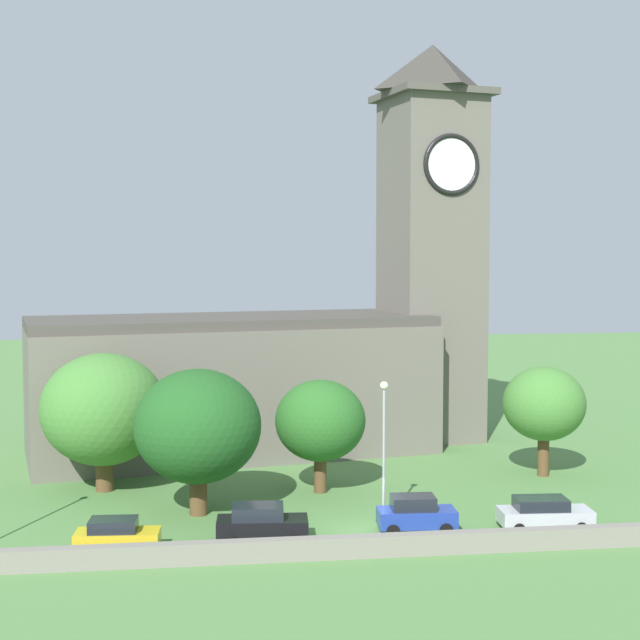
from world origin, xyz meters
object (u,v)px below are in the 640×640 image
(church, at_px, (294,340))
(tree_riverside_east, at_px, (544,404))
(streetlamp_west_mid, at_px, (384,430))
(tree_churchyard, at_px, (103,409))
(car_blue, at_px, (416,514))
(tree_riverside_west, at_px, (198,427))
(car_black, at_px, (261,523))
(tree_by_tower, at_px, (320,421))
(car_silver, at_px, (544,513))

(church, bearing_deg, tree_riverside_east, -36.42)
(streetlamp_west_mid, bearing_deg, church, 97.11)
(tree_churchyard, bearing_deg, tree_riverside_east, 0.30)
(car_blue, height_order, tree_riverside_west, tree_riverside_west)
(car_black, distance_m, tree_by_tower, 10.89)
(car_black, height_order, car_blue, car_blue)
(car_black, height_order, tree_riverside_west, tree_riverside_west)
(car_black, height_order, tree_by_tower, tree_by_tower)
(tree_by_tower, xyz_separation_m, tree_riverside_east, (14.91, 2.31, 0.33))
(tree_churchyard, bearing_deg, streetlamp_west_mid, -31.19)
(tree_riverside_west, bearing_deg, tree_riverside_east, 15.76)
(car_silver, bearing_deg, streetlamp_west_mid, 165.59)
(church, xyz_separation_m, tree_riverside_west, (-7.20, -17.38, -3.12))
(church, bearing_deg, car_blue, -80.11)
(streetlamp_west_mid, height_order, tree_by_tower, streetlamp_west_mid)
(church, bearing_deg, tree_churchyard, -138.69)
(church, bearing_deg, car_black, -100.28)
(church, bearing_deg, tree_riverside_west, -112.51)
(car_black, bearing_deg, car_blue, 3.56)
(car_black, height_order, tree_churchyard, tree_churchyard)
(tree_riverside_east, bearing_deg, car_silver, -110.69)
(streetlamp_west_mid, relative_size, tree_by_tower, 1.12)
(car_silver, height_order, tree_by_tower, tree_by_tower)
(car_black, height_order, tree_riverside_east, tree_riverside_east)
(church, height_order, tree_riverside_east, church)
(tree_riverside_west, xyz_separation_m, tree_by_tower, (7.34, 3.97, -0.57))
(streetlamp_west_mid, bearing_deg, tree_riverside_west, 162.02)
(car_silver, distance_m, tree_churchyard, 26.43)
(tree_riverside_west, relative_size, tree_churchyard, 0.96)
(car_silver, bearing_deg, church, 115.28)
(car_black, bearing_deg, tree_churchyard, 126.80)
(car_black, bearing_deg, tree_riverside_east, 31.43)
(tree_riverside_west, bearing_deg, car_black, -60.64)
(car_blue, bearing_deg, streetlamp_west_mid, 126.86)
(church, distance_m, car_blue, 23.74)
(car_black, distance_m, tree_riverside_west, 7.40)
(tree_churchyard, bearing_deg, tree_by_tower, -9.50)
(car_silver, height_order, tree_riverside_east, tree_riverside_east)
(church, height_order, car_silver, church)
(church, distance_m, streetlamp_west_mid, 20.92)
(car_blue, xyz_separation_m, tree_by_tower, (-3.75, 8.91, 3.38))
(car_silver, bearing_deg, tree_riverside_west, 163.63)
(car_silver, distance_m, streetlamp_west_mid, 9.39)
(church, height_order, tree_by_tower, church)
(tree_churchyard, bearing_deg, car_blue, -33.57)
(car_blue, distance_m, tree_churchyard, 20.44)
(church, height_order, car_black, church)
(car_black, xyz_separation_m, tree_by_tower, (4.28, 9.41, 3.40))
(streetlamp_west_mid, bearing_deg, tree_by_tower, 108.75)
(church, relative_size, car_blue, 8.53)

